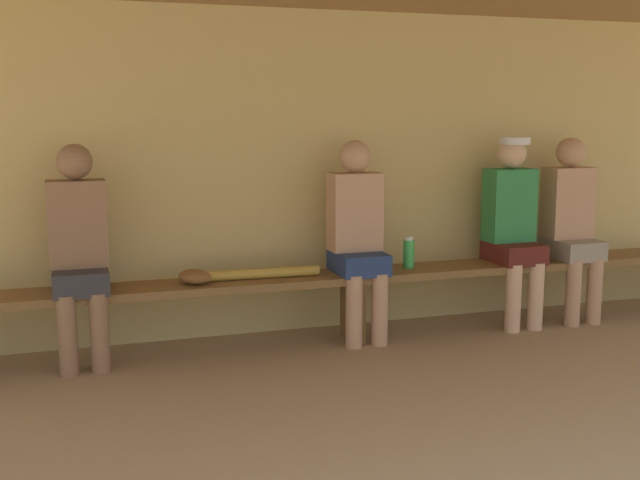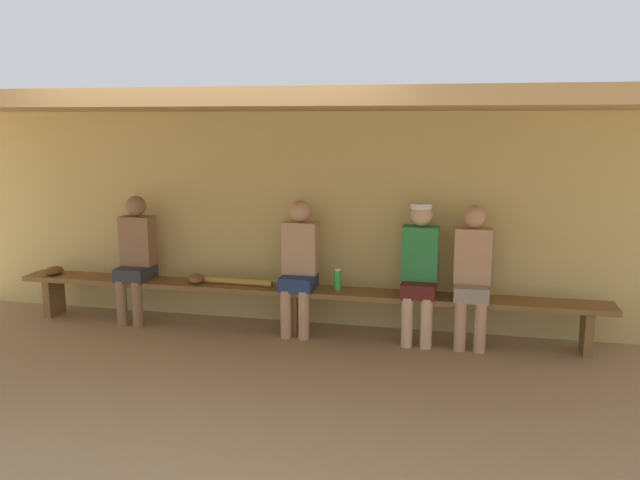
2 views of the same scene
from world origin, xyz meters
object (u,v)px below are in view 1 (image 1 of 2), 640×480
(player_near_post, at_px, (513,222))
(baseball_glove_worn, at_px, (195,277))
(water_bottle_blue, at_px, (409,253))
(player_with_sunglasses, at_px, (358,232))
(baseball_bat, at_px, (253,274))
(player_shirtless_tan, at_px, (572,221))
(bench, at_px, (353,283))
(player_in_blue, at_px, (79,247))

(player_near_post, xyz_separation_m, baseball_glove_worn, (-2.28, -0.02, -0.24))
(water_bottle_blue, bearing_deg, player_with_sunglasses, -176.44)
(baseball_bat, bearing_deg, player_with_sunglasses, 2.73)
(player_shirtless_tan, bearing_deg, player_near_post, 179.94)
(player_shirtless_tan, height_order, baseball_bat, player_shirtless_tan)
(player_shirtless_tan, xyz_separation_m, player_with_sunglasses, (-1.67, 0.00, 0.00))
(bench, relative_size, player_shirtless_tan, 4.49)
(bench, xyz_separation_m, water_bottle_blue, (0.42, 0.03, 0.18))
(player_in_blue, distance_m, baseball_bat, 1.08)
(baseball_glove_worn, xyz_separation_m, baseball_bat, (0.38, 0.02, -0.01))
(player_in_blue, relative_size, baseball_bat, 1.53)
(player_with_sunglasses, distance_m, water_bottle_blue, 0.42)
(player_in_blue, height_order, baseball_glove_worn, player_in_blue)
(player_near_post, bearing_deg, water_bottle_blue, 178.31)
(bench, relative_size, player_near_post, 4.46)
(player_in_blue, xyz_separation_m, baseball_bat, (1.06, -0.00, -0.24))
(player_shirtless_tan, xyz_separation_m, water_bottle_blue, (-1.29, 0.02, -0.17))
(player_shirtless_tan, xyz_separation_m, baseball_glove_worn, (-2.77, -0.02, -0.22))
(player_near_post, height_order, baseball_glove_worn, player_near_post)
(water_bottle_blue, distance_m, baseball_bat, 1.11)
(player_shirtless_tan, bearing_deg, player_in_blue, 180.00)
(player_shirtless_tan, height_order, player_with_sunglasses, same)
(player_shirtless_tan, bearing_deg, bench, -179.90)
(player_with_sunglasses, height_order, player_in_blue, same)
(player_with_sunglasses, relative_size, player_near_post, 0.99)
(bench, relative_size, player_in_blue, 4.49)
(player_shirtless_tan, relative_size, baseball_bat, 1.53)
(player_near_post, bearing_deg, baseball_bat, -179.89)
(baseball_glove_worn, distance_m, baseball_bat, 0.38)
(player_near_post, relative_size, baseball_bat, 1.54)
(player_shirtless_tan, relative_size, player_near_post, 0.99)
(player_with_sunglasses, distance_m, baseball_bat, 0.75)
(bench, xyz_separation_m, player_shirtless_tan, (1.71, 0.00, 0.34))
(player_shirtless_tan, distance_m, baseball_glove_worn, 2.78)
(player_in_blue, bearing_deg, player_near_post, 0.01)
(player_shirtless_tan, xyz_separation_m, player_in_blue, (-3.45, 0.00, 0.00))
(player_near_post, bearing_deg, baseball_glove_worn, -179.38)
(water_bottle_blue, xyz_separation_m, baseball_bat, (-1.10, -0.03, -0.07))
(baseball_glove_worn, bearing_deg, bench, 60.52)
(baseball_glove_worn, relative_size, baseball_bat, 0.27)
(player_in_blue, bearing_deg, player_shirtless_tan, 0.00)
(player_near_post, relative_size, player_in_blue, 1.01)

